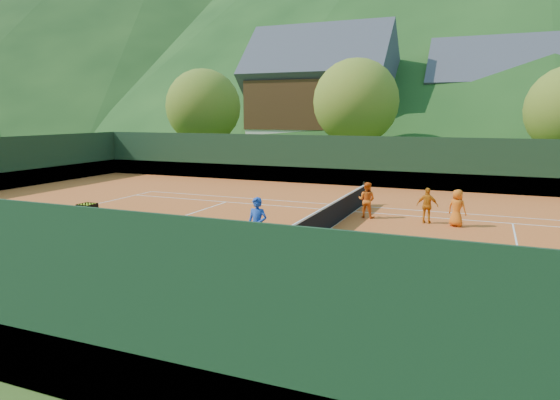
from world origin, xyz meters
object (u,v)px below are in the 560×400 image
at_px(coach, 257,226).
at_px(chalet_left, 321,100).
at_px(student_c, 457,208).
at_px(tennis_net, 326,218).
at_px(student_a, 367,200).
at_px(ball_hopper, 87,211).
at_px(chalet_mid, 499,107).
at_px(student_b, 427,206).

bearing_deg(coach, chalet_left, 105.30).
height_order(student_c, tennis_net, student_c).
height_order(student_a, tennis_net, student_a).
xyz_separation_m(ball_hopper, chalet_mid, (14.20, 37.21, 4.22)).
bearing_deg(ball_hopper, tennis_net, 21.38).
bearing_deg(student_a, student_c, -177.48).
xyz_separation_m(student_c, chalet_left, (-14.36, 27.27, 4.91)).
bearing_deg(student_b, ball_hopper, 31.04).
distance_m(student_c, tennis_net, 5.15).
height_order(student_c, chalet_left, chalet_left).
distance_m(coach, chalet_mid, 38.54).
bearing_deg(ball_hopper, chalet_mid, 69.12).
xyz_separation_m(student_b, chalet_left, (-13.25, 27.12, 4.92)).
height_order(student_c, ball_hopper, student_c).
bearing_deg(chalet_mid, student_c, -93.00).
relative_size(ball_hopper, chalet_mid, 0.08).
relative_size(student_a, student_c, 1.04).
xyz_separation_m(student_c, chalet_mid, (1.64, 31.27, 4.25)).
xyz_separation_m(student_b, tennis_net, (-3.25, -2.88, -0.21)).
bearing_deg(ball_hopper, chalet_left, 93.11).
height_order(student_b, chalet_left, chalet_left).
relative_size(coach, chalet_left, 0.13).
height_order(chalet_left, chalet_mid, chalet_left).
height_order(student_b, tennis_net, student_b).
relative_size(student_c, ball_hopper, 1.44).
bearing_deg(coach, student_a, 74.95).
distance_m(student_c, ball_hopper, 13.89).
height_order(student_a, student_b, student_a).
relative_size(student_c, chalet_left, 0.10).
bearing_deg(student_b, chalet_mid, -91.99).
bearing_deg(student_b, coach, 59.66).
bearing_deg(chalet_left, chalet_mid, 14.04).
bearing_deg(student_a, chalet_left, -60.62).
xyz_separation_m(coach, student_a, (1.86, 6.71, -0.14)).
bearing_deg(ball_hopper, student_a, 34.81).
distance_m(student_a, chalet_mid, 31.67).
bearing_deg(coach, chalet_mid, 79.82).
distance_m(student_b, chalet_mid, 31.53).
bearing_deg(chalet_mid, student_a, -99.54).
relative_size(student_b, chalet_left, 0.10).
bearing_deg(chalet_mid, student_b, -95.04).
bearing_deg(chalet_left, tennis_net, -71.57).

